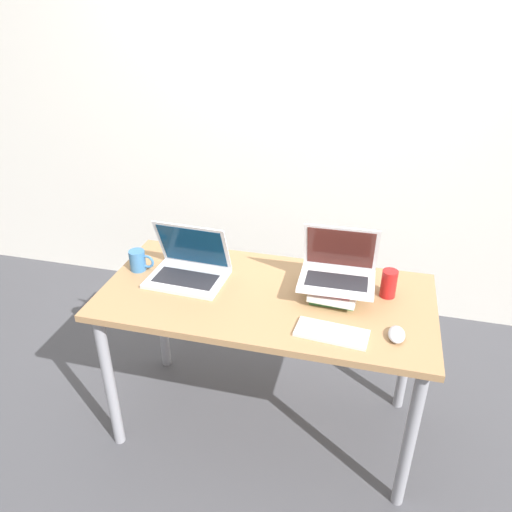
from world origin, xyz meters
name	(u,v)px	position (x,y,z in m)	size (l,w,h in m)	color
ground_plane	(246,480)	(0.00, 0.00, 0.00)	(14.00, 14.00, 0.00)	#424247
wall_back	(314,98)	(0.00, 1.53, 1.35)	(8.00, 0.05, 2.70)	silver
desk	(266,312)	(0.00, 0.34, 0.67)	(1.42, 0.69, 0.77)	#9E754C
laptop_left	(189,267)	(-0.37, 0.39, 0.82)	(0.35, 0.27, 0.25)	silver
book_stack	(335,288)	(0.29, 0.41, 0.80)	(0.21, 0.26, 0.08)	#33753D
laptop_on_books	(338,270)	(0.29, 0.41, 0.89)	(0.31, 0.24, 0.23)	silver
wireless_keyboard	(332,333)	(0.31, 0.13, 0.77)	(0.28, 0.14, 0.01)	silver
mouse	(397,334)	(0.54, 0.18, 0.78)	(0.06, 0.10, 0.03)	#B2B2B7
mug	(138,260)	(-0.62, 0.40, 0.82)	(0.12, 0.07, 0.10)	teal
soda_can	(389,284)	(0.50, 0.46, 0.83)	(0.07, 0.07, 0.12)	red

